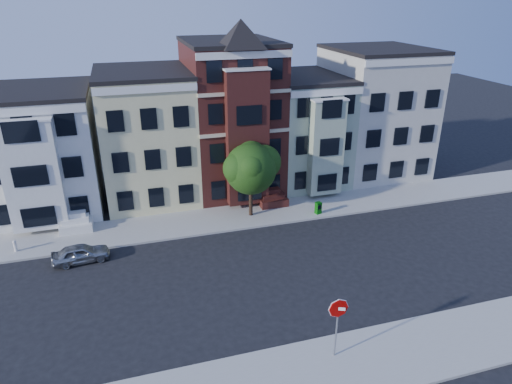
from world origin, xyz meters
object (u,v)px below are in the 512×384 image
object	(u,v)px
street_tree	(251,172)
fire_hydrant	(15,247)
newspaper_box	(318,208)
stop_sign	(337,324)
parked_car	(81,253)

from	to	relation	value
street_tree	fire_hydrant	world-z (taller)	street_tree
newspaper_box	stop_sign	world-z (taller)	stop_sign
street_tree	parked_car	distance (m)	12.77
stop_sign	street_tree	bearing A→B (deg)	112.19
street_tree	newspaper_box	size ratio (longest dim) A/B	7.52
street_tree	stop_sign	distance (m)	15.27
street_tree	fire_hydrant	xyz separation A→B (m)	(-16.18, -0.72, -3.17)
street_tree	parked_car	size ratio (longest dim) A/B	2.00
parked_car	fire_hydrant	size ratio (longest dim) A/B	5.54
street_tree	stop_sign	size ratio (longest dim) A/B	1.94
street_tree	newspaper_box	bearing A→B (deg)	-13.82
parked_car	stop_sign	size ratio (longest dim) A/B	0.97
parked_car	stop_sign	distance (m)	16.95
newspaper_box	stop_sign	bearing A→B (deg)	-124.95
newspaper_box	stop_sign	size ratio (longest dim) A/B	0.26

